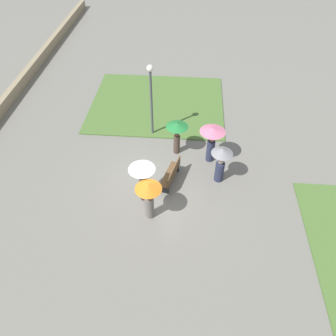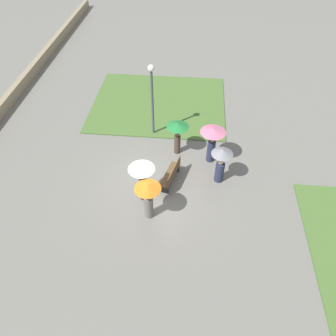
{
  "view_description": "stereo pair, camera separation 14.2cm",
  "coord_description": "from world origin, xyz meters",
  "px_view_note": "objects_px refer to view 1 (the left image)",
  "views": [
    {
      "loc": [
        9.67,
        1.47,
        10.69
      ],
      "look_at": [
        -0.49,
        0.66,
        0.78
      ],
      "focal_mm": 35.0,
      "sensor_mm": 36.0,
      "label": 1
    },
    {
      "loc": [
        9.66,
        1.61,
        10.69
      ],
      "look_at": [
        -0.49,
        0.66,
        0.78
      ],
      "focal_mm": 35.0,
      "sensor_mm": 36.0,
      "label": 2
    }
  ],
  "objects_px": {
    "lamp_post": "(151,91)",
    "crowd_person_orange": "(149,195)",
    "crowd_person_green": "(177,131)",
    "park_bench": "(171,174)",
    "crowd_person_grey": "(221,160)",
    "crowd_person_pink": "(212,138)",
    "crowd_person_white": "(142,173)"
  },
  "relations": [
    {
      "from": "crowd_person_grey",
      "to": "crowd_person_pink",
      "type": "distance_m",
      "value": 1.36
    },
    {
      "from": "crowd_person_orange",
      "to": "crowd_person_green",
      "type": "xyz_separation_m",
      "value": [
        -4.0,
        0.84,
        0.01
      ]
    },
    {
      "from": "lamp_post",
      "to": "crowd_person_green",
      "type": "bearing_deg",
      "value": 44.36
    },
    {
      "from": "crowd_person_orange",
      "to": "crowd_person_white",
      "type": "xyz_separation_m",
      "value": [
        -0.91,
        -0.37,
        0.22
      ]
    },
    {
      "from": "park_bench",
      "to": "lamp_post",
      "type": "distance_m",
      "value": 4.16
    },
    {
      "from": "crowd_person_orange",
      "to": "park_bench",
      "type": "bearing_deg",
      "value": -171.46
    },
    {
      "from": "crowd_person_orange",
      "to": "lamp_post",
      "type": "bearing_deg",
      "value": -145.75
    },
    {
      "from": "crowd_person_green",
      "to": "park_bench",
      "type": "bearing_deg",
      "value": -107.51
    },
    {
      "from": "park_bench",
      "to": "lamp_post",
      "type": "relative_size",
      "value": 0.44
    },
    {
      "from": "crowd_person_pink",
      "to": "crowd_person_white",
      "type": "distance_m",
      "value": 3.88
    },
    {
      "from": "crowd_person_grey",
      "to": "crowd_person_white",
      "type": "relative_size",
      "value": 0.92
    },
    {
      "from": "park_bench",
      "to": "crowd_person_pink",
      "type": "distance_m",
      "value": 2.49
    },
    {
      "from": "crowd_person_orange",
      "to": "crowd_person_grey",
      "type": "distance_m",
      "value": 3.63
    },
    {
      "from": "crowd_person_green",
      "to": "crowd_person_pink",
      "type": "relative_size",
      "value": 0.93
    },
    {
      "from": "crowd_person_orange",
      "to": "crowd_person_pink",
      "type": "distance_m",
      "value": 4.33
    },
    {
      "from": "park_bench",
      "to": "crowd_person_pink",
      "type": "height_order",
      "value": "crowd_person_pink"
    },
    {
      "from": "crowd_person_orange",
      "to": "crowd_person_white",
      "type": "distance_m",
      "value": 1.01
    },
    {
      "from": "crowd_person_pink",
      "to": "lamp_post",
      "type": "bearing_deg",
      "value": -57.21
    },
    {
      "from": "crowd_person_orange",
      "to": "crowd_person_pink",
      "type": "xyz_separation_m",
      "value": [
        -3.57,
        2.45,
        0.02
      ]
    },
    {
      "from": "crowd_person_orange",
      "to": "crowd_person_pink",
      "type": "relative_size",
      "value": 0.98
    },
    {
      "from": "lamp_post",
      "to": "crowd_person_grey",
      "type": "xyz_separation_m",
      "value": [
        3.1,
        3.33,
        -1.34
      ]
    },
    {
      "from": "crowd_person_green",
      "to": "crowd_person_grey",
      "type": "xyz_separation_m",
      "value": [
        1.73,
        1.99,
        -0.11
      ]
    },
    {
      "from": "park_bench",
      "to": "crowd_person_grey",
      "type": "height_order",
      "value": "crowd_person_grey"
    },
    {
      "from": "lamp_post",
      "to": "crowd_person_green",
      "type": "distance_m",
      "value": 2.28
    },
    {
      "from": "park_bench",
      "to": "crowd_person_green",
      "type": "bearing_deg",
      "value": -167.98
    },
    {
      "from": "lamp_post",
      "to": "crowd_person_orange",
      "type": "height_order",
      "value": "lamp_post"
    },
    {
      "from": "park_bench",
      "to": "crowd_person_pink",
      "type": "bearing_deg",
      "value": 148.06
    },
    {
      "from": "crowd_person_grey",
      "to": "crowd_person_pink",
      "type": "bearing_deg",
      "value": -56.31
    },
    {
      "from": "park_bench",
      "to": "crowd_person_white",
      "type": "xyz_separation_m",
      "value": [
        1.06,
        -1.1,
        1.04
      ]
    },
    {
      "from": "park_bench",
      "to": "lamp_post",
      "type": "bearing_deg",
      "value": -144.99
    },
    {
      "from": "lamp_post",
      "to": "crowd_person_orange",
      "type": "distance_m",
      "value": 5.53
    },
    {
      "from": "crowd_person_orange",
      "to": "crowd_person_grey",
      "type": "xyz_separation_m",
      "value": [
        -2.27,
        2.83,
        -0.1
      ]
    }
  ]
}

